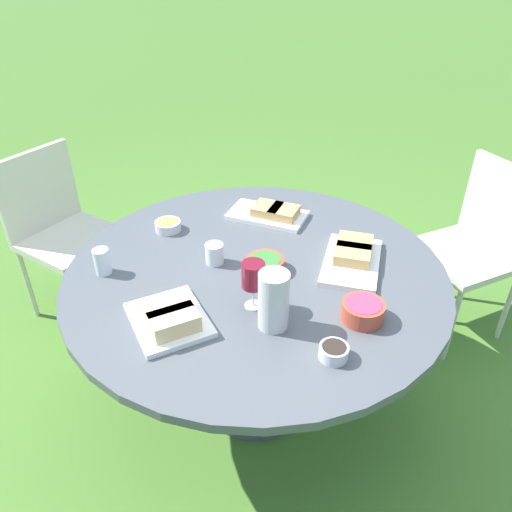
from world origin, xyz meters
TOP-DOWN VIEW (x-y plane):
  - ground_plane at (0.00, 0.00)m, footprint 40.00×40.00m
  - dining_table at (0.00, 0.00)m, footprint 1.46×1.46m
  - chair_near_left at (0.02, -1.21)m, footprint 0.45×0.43m
  - chair_near_right at (1.03, 0.66)m, footprint 0.59×0.60m
  - water_pitcher at (-0.32, 0.08)m, footprint 0.11×0.10m
  - wine_glass at (-0.20, 0.10)m, footprint 0.08×0.08m
  - platter_bread_main at (-0.11, -0.37)m, footprint 0.41×0.39m
  - platter_charcuterie at (0.34, -0.23)m, footprint 0.38×0.37m
  - platter_sandwich_side at (-0.18, 0.39)m, footprint 0.29×0.25m
  - bowl_fries at (0.43, 0.22)m, footprint 0.11×0.11m
  - bowl_salad at (-0.02, -0.03)m, footprint 0.14×0.14m
  - bowl_olives at (-0.53, -0.02)m, footprint 0.09×0.09m
  - bowl_dip_red at (-0.41, -0.20)m, footprint 0.14×0.14m
  - cup_water_near at (0.11, 0.13)m, footprint 0.07×0.07m
  - cup_water_far at (0.22, 0.54)m, footprint 0.06×0.06m
  - handbag at (0.99, -0.76)m, footprint 0.30×0.14m

SIDE VIEW (x-z plane):
  - ground_plane at x=0.00m, z-range 0.00..0.00m
  - handbag at x=0.99m, z-range -0.06..0.31m
  - chair_near_left at x=0.02m, z-range 0.08..0.97m
  - chair_near_right at x=1.03m, z-range 0.08..0.97m
  - dining_table at x=0.00m, z-range 0.27..0.97m
  - bowl_fries at x=0.43m, z-range 0.70..0.75m
  - platter_charcuterie at x=0.34m, z-range 0.70..0.76m
  - bowl_olives at x=-0.53m, z-range 0.70..0.75m
  - platter_bread_main at x=-0.11m, z-range 0.70..0.76m
  - bowl_salad at x=-0.02m, z-range 0.71..0.76m
  - platter_sandwich_side at x=-0.18m, z-range 0.70..0.77m
  - bowl_dip_red at x=-0.41m, z-range 0.71..0.77m
  - cup_water_near at x=0.11m, z-range 0.70..0.78m
  - cup_water_far at x=0.22m, z-range 0.70..0.80m
  - water_pitcher at x=-0.32m, z-range 0.70..0.91m
  - wine_glass at x=-0.20m, z-range 0.74..0.92m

